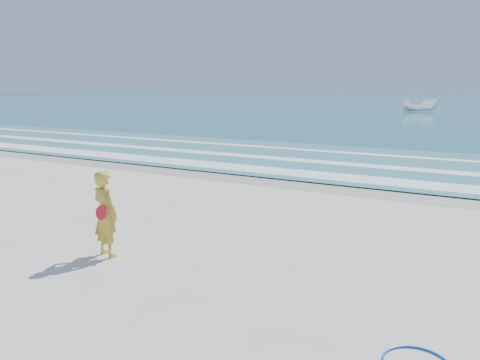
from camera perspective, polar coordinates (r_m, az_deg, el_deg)
The scene contains 9 objects.
ground at distance 8.83m, azimuth -15.97°, elevation -10.59°, with size 400.00×400.00×0.00m, color silver.
wet_sand at distance 16.19m, azimuth 6.94°, elevation -0.22°, with size 400.00×2.40×0.00m, color #B2A893.
ocean at distance 110.93m, azimuth 26.12°, elevation 8.61°, with size 400.00×190.00×0.04m, color #19727F.
shallow at distance 20.84m, azimuth 12.11°, elevation 2.33°, with size 400.00×10.00×0.01m, color #59B7AD.
foam_near at distance 17.37m, azimuth 8.55°, elevation 0.71°, with size 400.00×1.40×0.01m, color white.
foam_mid at distance 20.08m, azimuth 11.45°, elevation 2.05°, with size 400.00×0.90×0.01m, color white.
foam_far at distance 23.22m, azimuth 13.91°, elevation 3.18°, with size 400.00×0.60×0.01m, color white.
boat at distance 63.46m, azimuth 21.11°, elevation 8.59°, with size 1.76×4.69×1.81m, color white.
woman at distance 9.33m, azimuth -16.09°, elevation -3.96°, with size 0.69×0.53×1.68m.
Camera 1 is at (5.89, -5.73, 3.24)m, focal length 35.00 mm.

